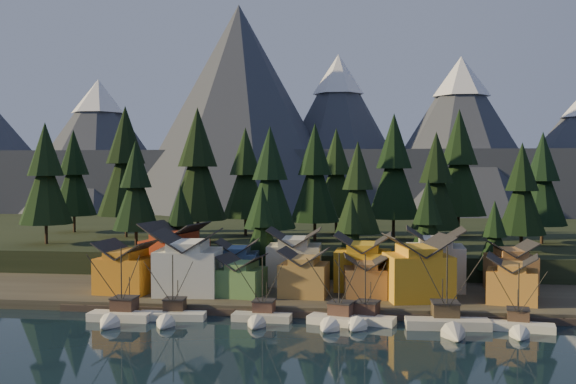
# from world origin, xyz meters

# --- Properties ---
(ground) EXTENTS (500.00, 500.00, 0.00)m
(ground) POSITION_xyz_m (0.00, 0.00, 0.00)
(ground) COLOR black
(ground) RESTS_ON ground
(shore_strip) EXTENTS (400.00, 50.00, 1.50)m
(shore_strip) POSITION_xyz_m (0.00, 40.00, 0.75)
(shore_strip) COLOR #322C24
(shore_strip) RESTS_ON ground
(hillside) EXTENTS (420.00, 100.00, 6.00)m
(hillside) POSITION_xyz_m (0.00, 90.00, 3.00)
(hillside) COLOR black
(hillside) RESTS_ON ground
(dock) EXTENTS (80.00, 4.00, 1.00)m
(dock) POSITION_xyz_m (0.00, 16.50, 0.50)
(dock) COLOR #3F342D
(dock) RESTS_ON ground
(mountain_ridge) EXTENTS (560.00, 190.00, 90.00)m
(mountain_ridge) POSITION_xyz_m (-4.20, 213.59, 26.06)
(mountain_ridge) COLOR #414454
(mountain_ridge) RESTS_ON ground
(boat_0) EXTENTS (9.53, 10.36, 11.96)m
(boat_0) POSITION_xyz_m (-28.26, 8.73, 2.36)
(boat_0) COLOR white
(boat_0) RESTS_ON ground
(boat_1) EXTENTS (10.40, 11.21, 10.68)m
(boat_1) POSITION_xyz_m (-20.72, 10.17, 1.92)
(boat_1) COLOR silver
(boat_1) RESTS_ON ground
(boat_2) EXTENTS (9.02, 9.75, 10.58)m
(boat_2) POSITION_xyz_m (-7.44, 11.14, 2.03)
(boat_2) COLOR beige
(boat_2) RESTS_ON ground
(boat_3) EXTENTS (9.32, 9.93, 11.52)m
(boat_3) POSITION_xyz_m (3.55, 10.31, 2.32)
(boat_3) COLOR silver
(boat_3) RESTS_ON ground
(boat_4) EXTENTS (9.64, 10.16, 11.15)m
(boat_4) POSITION_xyz_m (7.31, 11.51, 2.17)
(boat_4) COLOR white
(boat_4) RESTS_ON ground
(boat_5) EXTENTS (12.09, 13.09, 12.79)m
(boat_5) POSITION_xyz_m (19.28, 9.60, 2.33)
(boat_5) COLOR beige
(boat_5) RESTS_ON ground
(boat_6) EXTENTS (10.11, 10.71, 10.31)m
(boat_6) POSITION_xyz_m (28.66, 9.99, 1.86)
(boat_6) COLOR white
(boat_6) RESTS_ON ground
(house_front_0) EXTENTS (9.60, 9.18, 8.71)m
(house_front_0) POSITION_xyz_m (-32.54, 23.34, 6.08)
(house_front_0) COLOR #C6771C
(house_front_0) RESTS_ON shore_strip
(house_front_1) EXTENTS (10.94, 10.56, 10.61)m
(house_front_1) POSITION_xyz_m (-21.79, 23.54, 7.07)
(house_front_1) COLOR white
(house_front_1) RESTS_ON shore_strip
(house_front_2) EXTENTS (7.91, 7.95, 6.72)m
(house_front_2) POSITION_xyz_m (-12.51, 22.85, 5.03)
(house_front_2) COLOR #4D7A42
(house_front_2) RESTS_ON shore_strip
(house_front_3) EXTENTS (8.15, 7.82, 7.76)m
(house_front_3) POSITION_xyz_m (-2.33, 23.97, 5.58)
(house_front_3) COLOR #A87C3B
(house_front_3) RESTS_ON shore_strip
(house_front_4) EXTENTS (7.24, 7.73, 6.86)m
(house_front_4) POSITION_xyz_m (7.60, 24.60, 5.10)
(house_front_4) COLOR #A36E3A
(house_front_4) RESTS_ON shore_strip
(house_front_5) EXTENTS (11.48, 10.80, 10.30)m
(house_front_5) POSITION_xyz_m (16.04, 23.23, 6.91)
(house_front_5) COLOR gold
(house_front_5) RESTS_ON shore_strip
(house_front_6) EXTENTS (8.89, 8.58, 7.46)m
(house_front_6) POSITION_xyz_m (30.47, 22.75, 5.42)
(house_front_6) COLOR #C28031
(house_front_6) RESTS_ON shore_strip
(house_back_0) EXTENTS (11.90, 11.58, 11.05)m
(house_back_0) POSITION_xyz_m (-27.17, 33.39, 7.30)
(house_back_0) COLOR #A03318
(house_back_0) RESTS_ON shore_strip
(house_back_1) EXTENTS (7.70, 7.79, 8.10)m
(house_back_1) POSITION_xyz_m (-15.23, 32.55, 5.75)
(house_back_1) COLOR #375484
(house_back_1) RESTS_ON shore_strip
(house_back_2) EXTENTS (9.75, 8.99, 10.09)m
(house_back_2) POSITION_xyz_m (-5.20, 34.91, 6.80)
(house_back_2) COLOR beige
(house_back_2) RESTS_ON shore_strip
(house_back_3) EXTENTS (9.92, 8.91, 9.74)m
(house_back_3) POSITION_xyz_m (7.26, 30.91, 6.62)
(house_back_3) COLOR gold
(house_back_3) RESTS_ON shore_strip
(house_back_4) EXTENTS (10.23, 9.86, 10.68)m
(house_back_4) POSITION_xyz_m (19.64, 32.86, 7.11)
(house_back_4) COLOR beige
(house_back_4) RESTS_ON shore_strip
(house_back_5) EXTENTS (7.93, 8.02, 8.60)m
(house_back_5) POSITION_xyz_m (32.23, 32.32, 6.02)
(house_back_5) COLOR #B1753E
(house_back_5) RESTS_ON shore_strip
(tree_hill_0) EXTENTS (11.45, 11.45, 26.66)m
(tree_hill_0) POSITION_xyz_m (-62.00, 52.00, 20.58)
(tree_hill_0) COLOR #332319
(tree_hill_0) RESTS_ON hillside
(tree_hill_1) EXTENTS (13.59, 13.59, 31.67)m
(tree_hill_1) POSITION_xyz_m (-50.00, 68.00, 23.32)
(tree_hill_1) COLOR #332319
(tree_hill_1) RESTS_ON hillside
(tree_hill_2) EXTENTS (9.63, 9.63, 22.43)m
(tree_hill_2) POSITION_xyz_m (-40.00, 48.00, 18.26)
(tree_hill_2) COLOR #332319
(tree_hill_2) RESTS_ON hillside
(tree_hill_3) EXTENTS (13.00, 13.00, 30.27)m
(tree_hill_3) POSITION_xyz_m (-30.00, 60.00, 22.55)
(tree_hill_3) COLOR #332319
(tree_hill_3) RESTS_ON hillside
(tree_hill_4) EXTENTS (11.48, 11.48, 26.74)m
(tree_hill_4) POSITION_xyz_m (-22.00, 75.00, 20.62)
(tree_hill_4) COLOR #332319
(tree_hill_4) RESTS_ON hillside
(tree_hill_5) EXTENTS (10.88, 10.88, 25.34)m
(tree_hill_5) POSITION_xyz_m (-12.00, 50.00, 19.85)
(tree_hill_5) COLOR #332319
(tree_hill_5) RESTS_ON hillside
(tree_hill_6) EXTENTS (11.54, 11.54, 26.89)m
(tree_hill_6) POSITION_xyz_m (-4.00, 65.00, 20.70)
(tree_hill_6) COLOR #332319
(tree_hill_6) RESTS_ON hillside
(tree_hill_7) EXTENTS (9.44, 9.44, 22.00)m
(tree_hill_7) POSITION_xyz_m (6.00, 48.00, 18.02)
(tree_hill_7) COLOR #332319
(tree_hill_7) RESTS_ON hillside
(tree_hill_8) EXTENTS (12.68, 12.68, 29.55)m
(tree_hill_8) POSITION_xyz_m (14.00, 72.00, 22.16)
(tree_hill_8) COLOR #332319
(tree_hill_8) RESTS_ON hillside
(tree_hill_9) EXTENTS (10.38, 10.38, 24.19)m
(tree_hill_9) POSITION_xyz_m (22.00, 55.00, 19.22)
(tree_hill_9) COLOR #332319
(tree_hill_9) RESTS_ON hillside
(tree_hill_10) EXTENTS (13.37, 13.37, 31.13)m
(tree_hill_10) POSITION_xyz_m (30.00, 80.00, 23.02)
(tree_hill_10) COLOR #332319
(tree_hill_10) RESTS_ON hillside
(tree_hill_11) EXTENTS (9.31, 9.31, 21.68)m
(tree_hill_11) POSITION_xyz_m (38.00, 50.00, 17.85)
(tree_hill_11) COLOR #332319
(tree_hill_11) RESTS_ON hillside
(tree_hill_12) EXTENTS (10.58, 10.58, 24.65)m
(tree_hill_12) POSITION_xyz_m (46.00, 66.00, 19.47)
(tree_hill_12) COLOR #332319
(tree_hill_12) RESTS_ON hillside
(tree_hill_15) EXTENTS (11.52, 11.52, 26.83)m
(tree_hill_15) POSITION_xyz_m (0.00, 82.00, 20.67)
(tree_hill_15) COLOR #332319
(tree_hill_15) RESTS_ON hillside
(tree_hill_16) EXTENTS (11.45, 11.45, 26.68)m
(tree_hill_16) POSITION_xyz_m (-68.00, 78.00, 20.58)
(tree_hill_16) COLOR #332319
(tree_hill_16) RESTS_ON hillside
(tree_shore_0) EXTENTS (7.65, 7.65, 17.81)m
(tree_shore_0) POSITION_xyz_m (-28.00, 40.00, 11.23)
(tree_shore_0) COLOR #332319
(tree_shore_0) RESTS_ON shore_strip
(tree_shore_1) EXTENTS (7.60, 7.60, 17.70)m
(tree_shore_1) POSITION_xyz_m (-12.00, 40.00, 11.17)
(tree_shore_1) COLOR #332319
(tree_shore_1) RESTS_ON shore_strip
(tree_shore_2) EXTENTS (6.78, 6.78, 15.80)m
(tree_shore_2) POSITION_xyz_m (5.00, 40.00, 10.12)
(tree_shore_2) COLOR #332319
(tree_shore_2) RESTS_ON shore_strip
(tree_shore_3) EXTENTS (8.22, 8.22, 19.16)m
(tree_shore_3) POSITION_xyz_m (19.00, 40.00, 11.97)
(tree_shore_3) COLOR #332319
(tree_shore_3) RESTS_ON shore_strip
(tree_shore_4) EXTENTS (6.53, 6.53, 15.21)m
(tree_shore_4) POSITION_xyz_m (31.00, 40.00, 9.80)
(tree_shore_4) COLOR #332319
(tree_shore_4) RESTS_ON shore_strip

